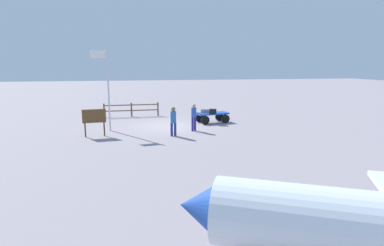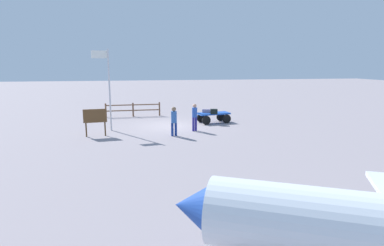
{
  "view_description": "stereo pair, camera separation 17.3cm",
  "coord_description": "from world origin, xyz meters",
  "views": [
    {
      "loc": [
        2.51,
        20.35,
        4.01
      ],
      "look_at": [
        -0.33,
        6.0,
        1.29
      ],
      "focal_mm": 29.66,
      "sensor_mm": 36.0,
      "label": 1
    },
    {
      "loc": [
        2.34,
        20.39,
        4.01
      ],
      "look_at": [
        -0.33,
        6.0,
        1.29
      ],
      "focal_mm": 29.66,
      "sensor_mm": 36.0,
      "label": 2
    }
  ],
  "objects": [
    {
      "name": "wooden_fence",
      "position": [
        2.4,
        -4.35,
        0.62
      ],
      "size": [
        4.21,
        0.2,
        1.07
      ],
      "color": "brown",
      "rests_on": "ground"
    },
    {
      "name": "signboard",
      "position": [
        4.49,
        2.23,
        1.05
      ],
      "size": [
        1.28,
        0.18,
        1.54
      ],
      "color": "#4C3319",
      "rests_on": "ground"
    },
    {
      "name": "suitcase_tan",
      "position": [
        -2.58,
        -0.8,
        0.82
      ],
      "size": [
        0.61,
        0.42,
        0.25
      ],
      "color": "gray",
      "rests_on": "luggage_cart"
    },
    {
      "name": "luggage_cart",
      "position": [
        -3.07,
        -0.64,
        0.49
      ],
      "size": [
        2.31,
        1.44,
        0.7
      ],
      "color": "blue",
      "rests_on": "ground"
    },
    {
      "name": "flagpole",
      "position": [
        3.83,
        0.74,
        2.87
      ],
      "size": [
        0.99,
        0.18,
        4.89
      ],
      "color": "silver",
      "rests_on": "ground"
    },
    {
      "name": "worker_trailing",
      "position": [
        0.14,
        2.97,
        0.96
      ],
      "size": [
        0.34,
        0.33,
        1.67
      ],
      "color": "navy",
      "rests_on": "ground"
    },
    {
      "name": "suitcase_navy",
      "position": [
        -2.97,
        -0.15,
        0.86
      ],
      "size": [
        0.55,
        0.42,
        0.33
      ],
      "color": "black",
      "rests_on": "luggage_cart"
    },
    {
      "name": "worker_lead",
      "position": [
        -1.26,
        1.83,
        0.95
      ],
      "size": [
        0.43,
        0.43,
        1.66
      ],
      "color": "navy",
      "rests_on": "ground"
    },
    {
      "name": "ground_plane",
      "position": [
        0.0,
        0.0,
        0.0
      ],
      "size": [
        120.0,
        120.0,
        0.0
      ],
      "primitive_type": "plane",
      "color": "gray"
    }
  ]
}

